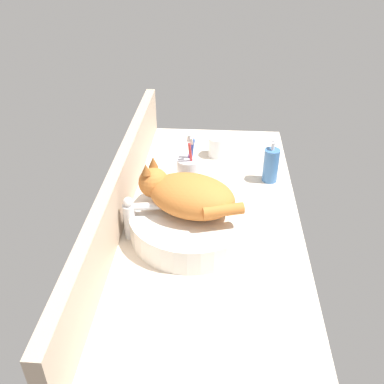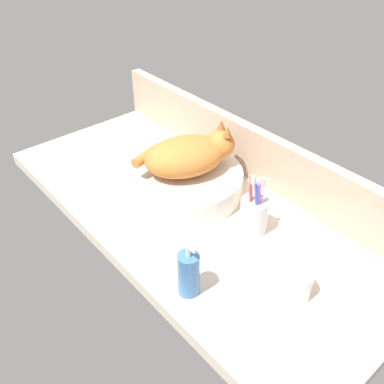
{
  "view_description": "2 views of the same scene",
  "coord_description": "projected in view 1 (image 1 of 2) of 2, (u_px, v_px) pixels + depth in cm",
  "views": [
    {
      "loc": [
        -106.48,
        -2.69,
        79.24
      ],
      "look_at": [
        -2.03,
        4.67,
        11.02
      ],
      "focal_mm": 40.0,
      "sensor_mm": 36.0,
      "label": 1
    },
    {
      "loc": [
        77.08,
        -65.06,
        81.64
      ],
      "look_at": [
        1.67,
        -0.34,
        7.11
      ],
      "focal_mm": 40.0,
      "sensor_mm": 36.0,
      "label": 2
    }
  ],
  "objects": [
    {
      "name": "backsplash_panel",
      "position": [
        120.0,
        192.0,
        1.29
      ],
      "size": [
        130.38,
        3.6,
        17.74
      ],
      "primitive_type": "cube",
      "color": "tan",
      "rests_on": "ground_plane"
    },
    {
      "name": "cat",
      "position": [
        187.0,
        194.0,
        1.2
      ],
      "size": [
        24.19,
        30.21,
        14.0
      ],
      "color": "#CC7533",
      "rests_on": "sink_basin"
    },
    {
      "name": "ground_plane",
      "position": [
        207.0,
        224.0,
        1.34
      ],
      "size": [
        130.38,
        57.07,
        4.0
      ],
      "primitive_type": "cube",
      "color": "beige"
    },
    {
      "name": "sink_basin",
      "position": [
        192.0,
        222.0,
        1.25
      ],
      "size": [
        36.17,
        36.17,
        7.64
      ],
      "primitive_type": "cylinder",
      "color": "silver",
      "rests_on": "ground_plane"
    },
    {
      "name": "water_glass",
      "position": [
        218.0,
        148.0,
        1.65
      ],
      "size": [
        7.34,
        7.34,
        7.73
      ],
      "color": "white",
      "rests_on": "ground_plane"
    },
    {
      "name": "toothbrush_cup",
      "position": [
        189.0,
        172.0,
        1.46
      ],
      "size": [
        7.9,
        7.9,
        18.72
      ],
      "color": "silver",
      "rests_on": "ground_plane"
    },
    {
      "name": "faucet",
      "position": [
        133.0,
        216.0,
        1.21
      ],
      "size": [
        4.48,
        11.85,
        13.6
      ],
      "color": "silver",
      "rests_on": "ground_plane"
    },
    {
      "name": "soap_dispenser",
      "position": [
        271.0,
        165.0,
        1.48
      ],
      "size": [
        5.29,
        5.29,
        15.37
      ],
      "color": "#3F72B2",
      "rests_on": "ground_plane"
    }
  ]
}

